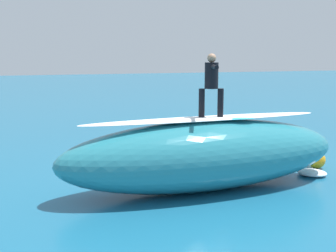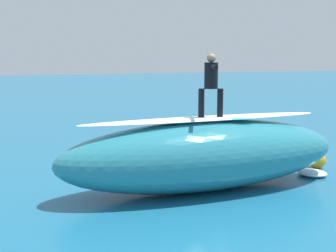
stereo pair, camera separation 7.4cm
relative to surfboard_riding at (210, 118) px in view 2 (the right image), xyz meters
name	(u,v)px [view 2 (the right image)]	position (x,y,z in m)	size (l,w,h in m)	color
ground_plane	(187,170)	(-0.14, -1.93, -1.79)	(120.00, 120.00, 0.00)	#196084
wave_crest	(204,155)	(0.15, 0.01, -0.92)	(7.46, 2.22, 1.75)	teal
wave_foam_lip	(205,119)	(0.15, 0.01, 0.00)	(6.34, 0.78, 0.08)	white
surfboard_riding	(210,118)	(0.00, 0.00, 0.00)	(2.20, 0.55, 0.08)	#33B2D1
surfer_riding	(211,80)	(0.00, 0.00, 0.94)	(0.60, 1.44, 1.55)	black
surfboard_paddling	(136,157)	(0.92, -3.79, -1.75)	(2.13, 0.53, 0.09)	yellow
surfer_paddling	(132,152)	(1.06, -3.77, -1.56)	(1.82, 0.60, 0.33)	black
buoy_marker	(317,160)	(-3.84, -0.83, -1.53)	(0.52, 0.52, 0.88)	orange
foam_patch_near	(289,160)	(-3.47, -1.72, -1.71)	(0.82, 0.69, 0.17)	white
foam_patch_mid	(166,163)	(0.21, -2.79, -1.75)	(0.99, 0.62, 0.09)	white
foam_patch_far	(312,173)	(-3.21, -0.19, -1.71)	(0.82, 0.71, 0.17)	white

